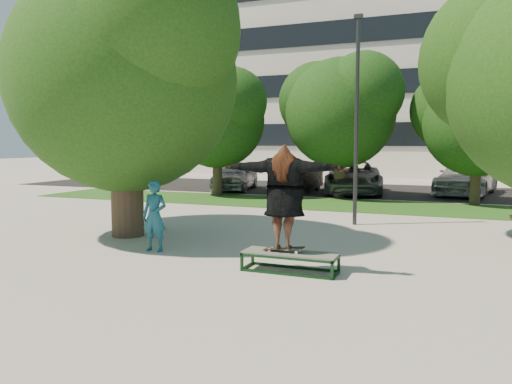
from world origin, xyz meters
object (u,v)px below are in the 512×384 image
at_px(tree_left, 123,65).
at_px(lamppost, 357,118).
at_px(car_grey, 354,178).
at_px(car_silver_a, 235,175).
at_px(car_dark, 297,178).
at_px(bystander, 155,216).
at_px(car_silver_b, 467,178).
at_px(grind_box, 290,262).

distance_m(tree_left, lamppost, 6.70).
bearing_deg(car_grey, car_silver_a, 174.57).
bearing_deg(car_dark, bystander, -85.88).
height_order(tree_left, car_silver_b, tree_left).
distance_m(tree_left, car_silver_a, 13.25).
height_order(grind_box, car_silver_b, car_silver_b).
distance_m(lamppost, bystander, 6.80).
height_order(tree_left, car_silver_a, tree_left).
bearing_deg(lamppost, bystander, -123.28).
distance_m(lamppost, grind_box, 6.63).
xyz_separation_m(tree_left, car_silver_a, (-2.47, 12.49, -3.66)).
bearing_deg(car_silver_a, car_grey, -6.12).
relative_size(bystander, car_silver_b, 0.29).
bearing_deg(lamppost, grind_box, -91.11).
bearing_deg(car_grey, car_silver_b, 7.04).
xyz_separation_m(tree_left, car_silver_b, (8.56, 14.57, -3.63)).
relative_size(car_grey, car_silver_b, 1.01).
bearing_deg(car_dark, car_silver_a, 178.89).
relative_size(grind_box, car_dark, 0.41).
bearing_deg(tree_left, car_dark, 85.96).
bearing_deg(lamppost, car_silver_b, 72.96).
relative_size(lamppost, grind_box, 3.39).
xyz_separation_m(tree_left, car_grey, (3.54, 13.00, -3.65)).
distance_m(bystander, car_grey, 14.53).
distance_m(car_grey, car_silver_b, 5.26).
height_order(tree_left, car_dark, tree_left).
bearing_deg(grind_box, car_silver_a, 117.77).
height_order(car_dark, car_grey, car_grey).
bearing_deg(bystander, lamppost, 54.56).
relative_size(grind_box, bystander, 1.12).
bearing_deg(car_silver_a, tree_left, -89.81).
relative_size(car_dark, car_silver_b, 0.80).
relative_size(bystander, car_silver_a, 0.36).
distance_m(tree_left, car_grey, 13.96).
xyz_separation_m(car_dark, car_silver_b, (7.68, 2.16, 0.08)).
bearing_deg(car_silver_b, car_grey, -151.72).
relative_size(bystander, car_grey, 0.29).
relative_size(tree_left, car_dark, 1.63).
bearing_deg(car_dark, grind_box, -73.07).
distance_m(lamppost, car_grey, 9.56).
xyz_separation_m(car_silver_a, car_silver_b, (11.03, 2.08, 0.03)).
bearing_deg(grind_box, tree_left, 158.62).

